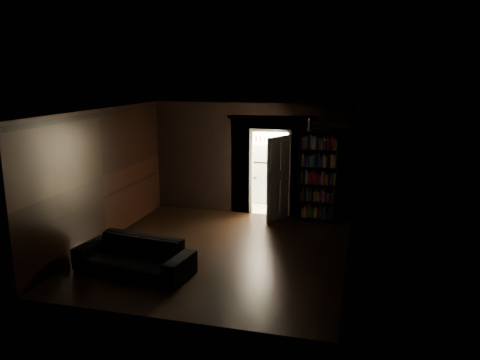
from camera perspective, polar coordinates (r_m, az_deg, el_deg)
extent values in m
plane|color=black|center=(9.52, -2.63, -8.67)|extent=(5.50, 5.50, 0.00)
cube|color=black|center=(12.09, -4.34, 2.85)|extent=(2.55, 0.10, 2.80)
cube|color=black|center=(11.49, 9.74, 2.17)|extent=(1.55, 0.10, 2.80)
cube|color=black|center=(11.51, 3.80, 7.63)|extent=(0.90, 0.10, 0.70)
cube|color=black|center=(10.12, -16.37, 0.39)|extent=(0.02, 5.50, 2.80)
cube|color=black|center=(8.71, 13.19, -1.38)|extent=(0.02, 5.50, 2.80)
cube|color=black|center=(6.63, -9.82, -5.72)|extent=(5.00, 0.02, 2.80)
cube|color=beige|center=(8.89, -2.82, 8.38)|extent=(5.00, 5.50, 0.02)
cube|color=white|center=(11.66, 3.65, 0.73)|extent=(1.04, 0.06, 2.17)
cube|color=#B9B5A1|center=(12.79, 4.36, -3.26)|extent=(2.20, 1.80, 0.10)
cube|color=beige|center=(13.33, 5.11, 2.90)|extent=(2.20, 0.10, 2.40)
cube|color=beige|center=(12.73, -0.20, 2.48)|extent=(0.10, 1.60, 2.40)
cube|color=beige|center=(12.37, 9.25, 2.00)|extent=(0.10, 1.60, 2.40)
cube|color=beige|center=(12.34, 4.56, 7.97)|extent=(2.20, 1.80, 0.10)
cube|color=#D67378|center=(13.14, 5.15, 7.24)|extent=(2.00, 0.04, 0.26)
imported|color=black|center=(8.63, -12.83, -8.41)|extent=(2.24, 1.21, 0.82)
cube|color=black|center=(11.34, 9.49, 0.50)|extent=(0.94, 0.46, 2.20)
cube|color=white|center=(13.02, 2.88, 1.02)|extent=(0.86, 0.82, 1.65)
cube|color=white|center=(11.24, 4.67, 0.13)|extent=(0.42, 0.78, 2.05)
cube|color=white|center=(11.11, 8.43, 6.77)|extent=(0.12, 0.12, 0.28)
cube|color=black|center=(12.87, 3.03, 5.12)|extent=(0.57, 0.09, 0.23)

